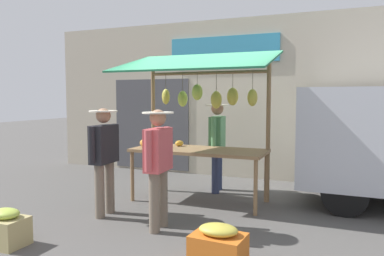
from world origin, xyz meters
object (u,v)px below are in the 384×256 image
(shopper_in_striped_shirt, at_px, (104,153))
(produce_crate_near, at_px, (6,229))
(produce_crate_side, at_px, (218,247))
(market_stall, at_px, (200,108))
(vendor_with_sunhat, at_px, (217,139))
(shopper_with_shopping_bag, at_px, (158,160))

(shopper_in_striped_shirt, height_order, produce_crate_near, shopper_in_striped_shirt)
(produce_crate_side, bearing_deg, market_stall, -64.55)
(shopper_in_striped_shirt, bearing_deg, market_stall, -40.39)
(market_stall, distance_m, vendor_with_sunhat, 0.92)
(market_stall, distance_m, produce_crate_near, 3.29)
(vendor_with_sunhat, xyz_separation_m, produce_crate_near, (1.47, 3.35, -0.76))
(market_stall, height_order, vendor_with_sunhat, market_stall)
(vendor_with_sunhat, bearing_deg, shopper_with_shopping_bag, -8.72)
(shopper_with_shopping_bag, distance_m, produce_crate_side, 1.49)
(market_stall, relative_size, shopper_with_shopping_bag, 1.59)
(market_stall, relative_size, produce_crate_near, 5.40)
(market_stall, height_order, shopper_with_shopping_bag, market_stall)
(produce_crate_side, bearing_deg, shopper_with_shopping_bag, -35.19)
(shopper_with_shopping_bag, bearing_deg, vendor_with_sunhat, -5.15)
(market_stall, height_order, produce_crate_side, market_stall)
(vendor_with_sunhat, relative_size, produce_crate_near, 3.53)
(shopper_in_striped_shirt, xyz_separation_m, produce_crate_near, (0.39, 1.39, -0.72))
(vendor_with_sunhat, height_order, produce_crate_side, vendor_with_sunhat)
(shopper_with_shopping_bag, xyz_separation_m, produce_crate_near, (1.40, 1.16, -0.72))
(vendor_with_sunhat, bearing_deg, produce_crate_near, -30.44)
(shopper_in_striped_shirt, bearing_deg, produce_crate_near, 162.43)
(produce_crate_near, relative_size, produce_crate_side, 0.82)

